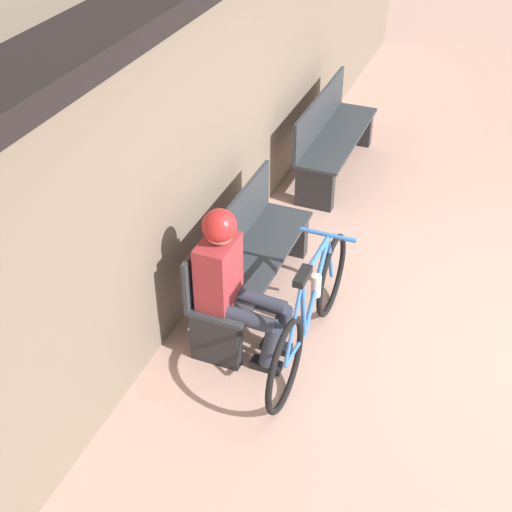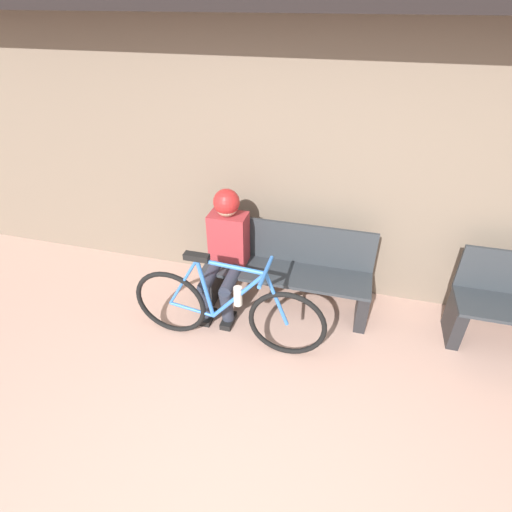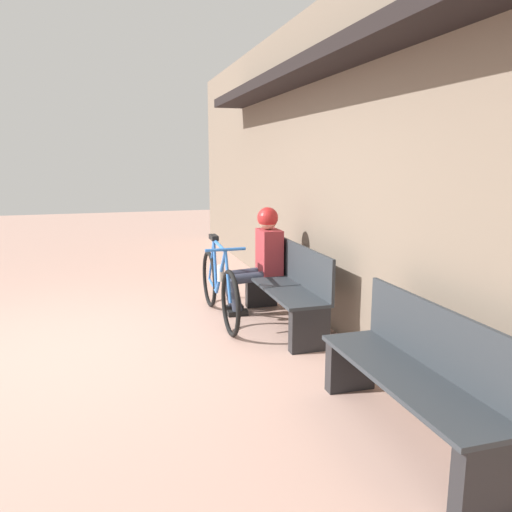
{
  "view_description": "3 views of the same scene",
  "coord_description": "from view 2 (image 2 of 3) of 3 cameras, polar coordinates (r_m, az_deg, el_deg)",
  "views": [
    {
      "loc": [
        -4.12,
        0.33,
        3.58
      ],
      "look_at": [
        -0.57,
        1.76,
        0.78
      ],
      "focal_mm": 50.0,
      "sensor_mm": 36.0,
      "label": 1
    },
    {
      "loc": [
        0.36,
        -0.98,
        2.54
      ],
      "look_at": [
        -0.32,
        1.58,
        0.79
      ],
      "focal_mm": 28.0,
      "sensor_mm": 36.0,
      "label": 2
    },
    {
      "loc": [
        4.44,
        0.3,
        1.67
      ],
      "look_at": [
        -0.33,
        1.72,
        0.7
      ],
      "focal_mm": 35.0,
      "sensor_mm": 36.0,
      "label": 3
    }
  ],
  "objects": [
    {
      "name": "person_seated",
      "position": [
        3.59,
        -4.37,
        1.69
      ],
      "size": [
        0.34,
        0.61,
        1.16
      ],
      "color": "#2D3342",
      "rests_on": "ground_plane"
    },
    {
      "name": "storefront_wall",
      "position": [
        3.53,
        9.11,
        18.64
      ],
      "size": [
        12.0,
        0.56,
        3.2
      ],
      "color": "#756656",
      "rests_on": "ground_plane"
    },
    {
      "name": "park_bench_near",
      "position": [
        3.72,
        4.46,
        -2.34
      ],
      "size": [
        1.53,
        0.42,
        0.82
      ],
      "color": "#2D3338",
      "rests_on": "ground_plane"
    },
    {
      "name": "bicycle",
      "position": [
        3.33,
        -4.2,
        -7.67
      ],
      "size": [
        1.66,
        0.4,
        0.87
      ],
      "color": "black",
      "rests_on": "ground_plane"
    }
  ]
}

